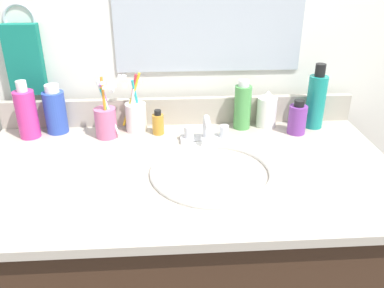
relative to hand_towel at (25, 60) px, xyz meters
The scene contains 17 objects.
vanity_cabinet 0.85m from the hand_towel, 34.15° to the right, with size 1.12×0.58×0.76m, color #382316.
countertop 0.63m from the hand_towel, 34.15° to the right, with size 1.16×0.63×0.02m, color #B2A899.
backsplash 0.51m from the hand_towel, ahead, with size 1.16×0.02×0.09m, color #B2A899.
back_wall 0.60m from the hand_towel, ahead, with size 2.26×0.04×1.30m, color white.
towel_ring 0.12m from the hand_towel, 90.00° to the left, with size 0.10×0.10×0.01m, color silver.
hand_towel is the anchor object (origin of this frame).
sink_basin 0.71m from the hand_towel, 32.90° to the right, with size 0.34×0.34×0.11m.
faucet 0.62m from the hand_towel, 16.71° to the right, with size 0.16×0.10×0.08m.
bottle_soap_pink 0.17m from the hand_towel, 83.94° to the right, with size 0.06×0.06×0.18m.
bottle_cream_purple 0.88m from the hand_towel, ahead, with size 0.06×0.06×0.11m.
bottle_lotion_white 0.79m from the hand_towel, ahead, with size 0.06×0.06×0.12m.
bottle_mouthwash_teal 0.94m from the hand_towel, ahead, with size 0.06×0.06×0.21m.
bottle_oil_amber 0.46m from the hand_towel, 13.83° to the right, with size 0.04×0.04×0.08m.
bottle_toner_green 0.70m from the hand_towel, ahead, with size 0.05×0.05×0.16m.
bottle_shampoo_blue 0.18m from the hand_towel, 36.67° to the right, with size 0.07×0.07×0.16m.
cup_pink 0.32m from the hand_towel, 24.28° to the right, with size 0.08×0.07×0.19m.
cup_white_ceramic 0.39m from the hand_towel, 11.85° to the right, with size 0.08×0.07×0.19m.
Camera 1 is at (-0.04, -0.95, 1.32)m, focal length 37.49 mm.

